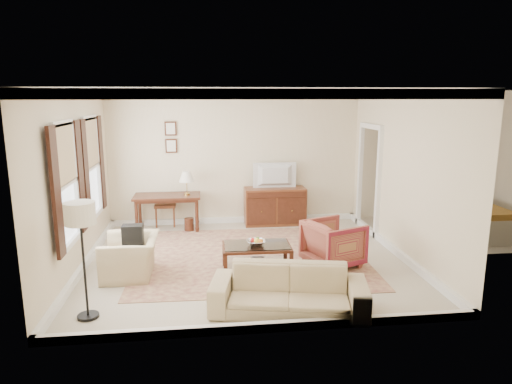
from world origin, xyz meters
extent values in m
cube|color=beige|center=(0.00, 0.00, 0.00)|extent=(5.50, 5.00, 0.01)
cube|color=white|center=(0.00, 0.00, 2.90)|extent=(5.50, 5.00, 0.01)
cube|color=#F1E4C4|center=(0.00, 2.50, 1.45)|extent=(5.50, 0.01, 2.90)
cube|color=#F1E4C4|center=(0.00, -2.50, 1.45)|extent=(5.50, 0.01, 2.90)
cube|color=#F1E4C4|center=(-2.75, 0.00, 1.45)|extent=(0.01, 5.00, 2.90)
cube|color=#F1E4C4|center=(2.75, 0.00, 1.45)|extent=(0.01, 5.00, 2.90)
cube|color=beige|center=(4.25, 1.15, 0.00)|extent=(3.00, 2.70, 0.01)
cube|color=maroon|center=(0.09, 0.17, 0.01)|extent=(4.05, 3.50, 0.01)
cube|color=#482114|center=(-1.48, 2.05, 0.73)|extent=(1.39, 0.69, 0.05)
cylinder|color=#482114|center=(-2.09, 1.79, 0.35)|extent=(0.07, 0.07, 0.71)
cylinder|color=#482114|center=(-0.86, 1.79, 0.35)|extent=(0.07, 0.07, 0.71)
cylinder|color=#482114|center=(-2.09, 2.32, 0.35)|extent=(0.07, 0.07, 0.71)
cylinder|color=#482114|center=(-0.86, 2.32, 0.35)|extent=(0.07, 0.07, 0.71)
cube|color=brown|center=(0.85, 2.21, 0.41)|extent=(1.34, 0.51, 0.82)
imported|color=black|center=(0.85, 2.19, 1.28)|extent=(0.91, 0.52, 0.12)
cube|color=#482114|center=(0.11, -0.53, 0.42)|extent=(1.10, 0.66, 0.04)
cube|color=silver|center=(0.11, -0.53, 0.46)|extent=(1.04, 0.60, 0.01)
cube|color=silver|center=(0.11, -0.53, 0.15)|extent=(1.02, 0.58, 0.02)
cube|color=#482114|center=(-0.41, -0.81, 0.21)|extent=(0.06, 0.06, 0.42)
cube|color=#482114|center=(0.62, -0.83, 0.21)|extent=(0.06, 0.06, 0.42)
cube|color=#482114|center=(-0.40, -0.23, 0.21)|extent=(0.06, 0.06, 0.42)
cube|color=#482114|center=(0.63, -0.25, 0.21)|extent=(0.06, 0.06, 0.42)
imported|color=silver|center=(0.10, -0.54, 0.52)|extent=(0.42, 0.42, 0.10)
imported|color=brown|center=(0.03, -0.44, 0.18)|extent=(0.28, 0.07, 0.38)
imported|color=brown|center=(0.24, -0.59, 0.18)|extent=(0.21, 0.22, 0.38)
imported|color=maroon|center=(1.42, -0.40, 0.43)|extent=(1.02, 1.05, 0.85)
imported|color=tan|center=(-1.89, -0.45, 0.42)|extent=(0.64, 0.97, 0.85)
cube|color=black|center=(-1.85, -0.38, 0.67)|extent=(0.22, 0.32, 0.40)
imported|color=tan|center=(0.36, -1.97, 0.40)|extent=(2.13, 1.01, 0.80)
cylinder|color=black|center=(-2.24, -1.83, 0.02)|extent=(0.27, 0.27, 0.04)
cylinder|color=black|center=(-2.24, -1.83, 0.66)|extent=(0.03, 0.03, 1.29)
cylinder|color=silver|center=(-2.24, -1.83, 1.39)|extent=(0.38, 0.38, 0.28)
camera|label=1|loc=(-0.74, -7.48, 2.81)|focal=32.00mm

